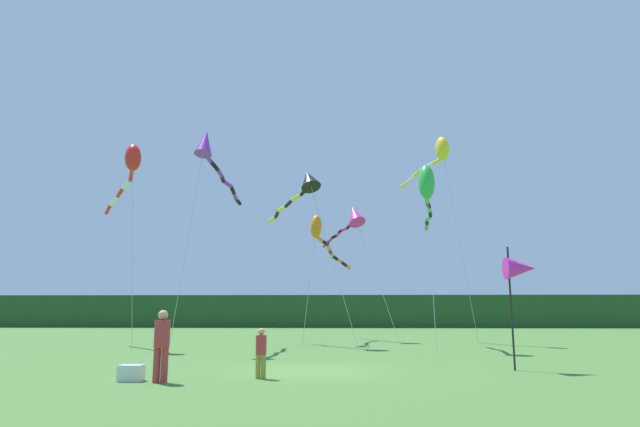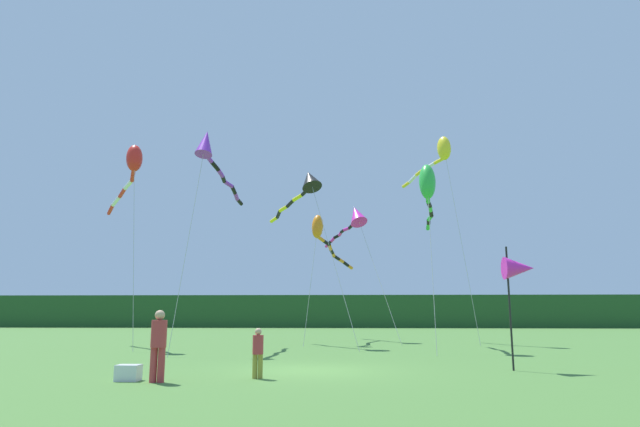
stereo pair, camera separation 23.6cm
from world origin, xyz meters
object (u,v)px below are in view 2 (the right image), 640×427
(banner_flag_pole, at_px, (519,269))
(kite_green, at_px, (428,186))
(person_child, at_px, (258,350))
(kite_black, at_px, (307,183))
(cooler_box, at_px, (128,373))
(kite_yellow, at_px, (440,153))
(kite_magenta, at_px, (354,217))
(kite_purple, at_px, (210,152))
(kite_orange, at_px, (323,235))
(person_adult, at_px, (159,342))
(kite_red, at_px, (132,166))

(banner_flag_pole, height_order, kite_green, kite_green)
(person_child, bearing_deg, kite_black, 89.00)
(cooler_box, distance_m, kite_yellow, 23.47)
(kite_magenta, bearing_deg, kite_black, -116.35)
(kite_purple, distance_m, kite_black, 6.03)
(kite_yellow, height_order, kite_black, kite_yellow)
(kite_yellow, distance_m, kite_orange, 8.64)
(person_child, height_order, kite_black, kite_black)
(banner_flag_pole, distance_m, kite_purple, 15.09)
(kite_magenta, bearing_deg, kite_yellow, -24.81)
(person_adult, distance_m, kite_purple, 13.49)
(kite_orange, distance_m, kite_red, 11.00)
(person_adult, xyz_separation_m, kite_red, (-6.21, 12.61, 8.07))
(kite_black, xyz_separation_m, kite_green, (6.02, -2.97, -0.90))
(kite_green, bearing_deg, kite_black, 153.75)
(kite_black, bearing_deg, kite_purple, -135.23)
(person_adult, xyz_separation_m, cooler_box, (-0.83, 0.28, -0.78))
(kite_purple, height_order, kite_black, kite_purple)
(kite_orange, height_order, kite_purple, kite_purple)
(kite_orange, height_order, kite_red, kite_red)
(banner_flag_pole, relative_size, kite_black, 0.39)
(kite_yellow, bearing_deg, kite_green, -106.34)
(kite_yellow, distance_m, kite_green, 7.06)
(kite_red, bearing_deg, person_adult, -63.80)
(person_adult, distance_m, kite_green, 16.13)
(person_child, xyz_separation_m, kite_red, (-8.56, 11.71, 8.33))
(kite_magenta, bearing_deg, person_adult, -104.54)
(kite_yellow, height_order, kite_purple, kite_yellow)
(kite_magenta, bearing_deg, person_child, -98.50)
(kite_orange, xyz_separation_m, kite_black, (-0.76, -2.28, 2.50))
(kite_magenta, height_order, kite_green, kite_green)
(cooler_box, height_order, kite_magenta, kite_magenta)
(person_adult, height_order, kite_purple, kite_purple)
(kite_yellow, distance_m, kite_magenta, 6.62)
(person_child, relative_size, kite_green, 0.15)
(cooler_box, distance_m, kite_purple, 13.69)
(kite_green, bearing_deg, cooler_box, -129.17)
(kite_black, bearing_deg, cooler_box, -103.25)
(kite_yellow, xyz_separation_m, kite_red, (-16.57, -5.21, -2.02))
(person_child, bearing_deg, person_adult, -159.00)
(banner_flag_pole, distance_m, kite_magenta, 18.22)
(person_adult, bearing_deg, cooler_box, 161.13)
(person_adult, distance_m, kite_yellow, 22.95)
(kite_yellow, bearing_deg, person_adult, -120.18)
(cooler_box, relative_size, kite_red, 0.06)
(banner_flag_pole, relative_size, kite_yellow, 0.31)
(kite_purple, bearing_deg, kite_black, 44.77)
(kite_magenta, bearing_deg, kite_orange, -121.63)
(person_adult, distance_m, person_child, 2.54)
(kite_purple, xyz_separation_m, kite_red, (-4.54, 1.98, -0.06))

